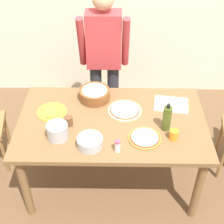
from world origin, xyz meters
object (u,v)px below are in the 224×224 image
object	(u,v)px
plate_with_slice	(52,112)
cup_small_brown	(69,121)
pizza_raw_on_board	(125,110)
olive_oil_bottle	(167,118)
cutting_board_white	(171,104)
salt_shaker	(118,146)
person_cook	(104,57)
steel_pot	(57,131)
popcorn_bowl	(95,93)
mixing_bowl_steel	(90,142)
pizza_cooked_on_tray	(145,138)
cup_orange	(174,135)
dining_table	(112,128)

from	to	relation	value
plate_with_slice	cup_small_brown	size ratio (longest dim) A/B	3.06
pizza_raw_on_board	olive_oil_bottle	xyz separation A→B (m)	(0.33, -0.23, 0.10)
cup_small_brown	cutting_board_white	bearing A→B (deg)	17.74
olive_oil_bottle	salt_shaker	distance (m)	0.48
person_cook	olive_oil_bottle	bearing A→B (deg)	-58.09
person_cook	steel_pot	bearing A→B (deg)	-109.11
popcorn_bowl	plate_with_slice	bearing A→B (deg)	-150.28
mixing_bowl_steel	popcorn_bowl	bearing A→B (deg)	89.79
cutting_board_white	mixing_bowl_steel	bearing A→B (deg)	-142.87
pizza_cooked_on_tray	olive_oil_bottle	size ratio (longest dim) A/B	1.04
plate_with_slice	person_cook	bearing A→B (deg)	56.64
cup_orange	popcorn_bowl	bearing A→B (deg)	141.65
olive_oil_bottle	salt_shaker	size ratio (longest dim) A/B	2.42
pizza_raw_on_board	cup_orange	size ratio (longest dim) A/B	3.52
popcorn_bowl	cutting_board_white	bearing A→B (deg)	-6.68
olive_oil_bottle	salt_shaker	world-z (taller)	olive_oil_bottle
popcorn_bowl	olive_oil_bottle	xyz separation A→B (m)	(0.61, -0.40, 0.05)
plate_with_slice	cup_small_brown	distance (m)	0.23
mixing_bowl_steel	olive_oil_bottle	xyz separation A→B (m)	(0.61, 0.20, 0.07)
person_cook	plate_with_slice	bearing A→B (deg)	-123.36
mixing_bowl_steel	cup_small_brown	distance (m)	0.31
pizza_cooked_on_tray	person_cook	bearing A→B (deg)	110.02
pizza_cooked_on_tray	cup_orange	size ratio (longest dim) A/B	3.12
steel_pot	cup_small_brown	xyz separation A→B (m)	(0.07, 0.15, -0.02)
cup_small_brown	cutting_board_white	distance (m)	0.93
dining_table	cutting_board_white	distance (m)	0.58
pizza_raw_on_board	cutting_board_white	distance (m)	0.43
person_cook	pizza_cooked_on_tray	world-z (taller)	person_cook
popcorn_bowl	cutting_board_white	size ratio (longest dim) A/B	0.93
popcorn_bowl	person_cook	bearing A→B (deg)	80.96
popcorn_bowl	cup_orange	world-z (taller)	popcorn_bowl
popcorn_bowl	mixing_bowl_steel	xyz separation A→B (m)	(-0.00, -0.61, -0.02)
popcorn_bowl	salt_shaker	xyz separation A→B (m)	(0.21, -0.66, -0.01)
person_cook	popcorn_bowl	world-z (taller)	person_cook
plate_with_slice	cutting_board_white	world-z (taller)	plate_with_slice
cup_small_brown	cutting_board_white	size ratio (longest dim) A/B	0.28
person_cook	mixing_bowl_steel	bearing A→B (deg)	-94.02
dining_table	pizza_cooked_on_tray	distance (m)	0.36
mixing_bowl_steel	cup_small_brown	bearing A→B (deg)	128.62
pizza_cooked_on_tray	cutting_board_white	world-z (taller)	pizza_cooked_on_tray
pizza_cooked_on_tray	popcorn_bowl	size ratio (longest dim) A/B	0.95
mixing_bowl_steel	steel_pot	size ratio (longest dim) A/B	1.15
pizza_raw_on_board	steel_pot	world-z (taller)	steel_pot
dining_table	salt_shaker	bearing A→B (deg)	-82.37
person_cook	steel_pot	xyz separation A→B (m)	(-0.34, -0.97, -0.11)
cup_small_brown	olive_oil_bottle	bearing A→B (deg)	-2.72
dining_table	cutting_board_white	xyz separation A→B (m)	(0.53, 0.22, 0.10)
salt_shaker	cutting_board_white	world-z (taller)	salt_shaker
salt_shaker	cutting_board_white	bearing A→B (deg)	50.27
plate_with_slice	cutting_board_white	distance (m)	1.06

